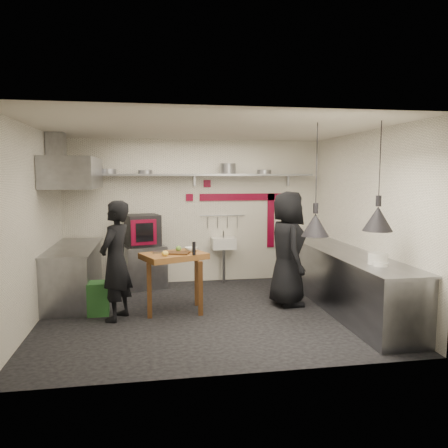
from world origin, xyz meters
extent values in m
plane|color=black|center=(0.00, 0.00, 0.00)|extent=(5.00, 5.00, 0.00)
plane|color=beige|center=(0.00, 0.00, 2.80)|extent=(5.00, 5.00, 0.00)
cube|color=white|center=(0.00, 2.10, 1.40)|extent=(5.00, 0.04, 2.80)
cube|color=white|center=(0.00, -2.10, 1.40)|extent=(5.00, 0.04, 2.80)
cube|color=white|center=(-2.50, 0.00, 1.40)|extent=(0.04, 4.20, 2.80)
cube|color=white|center=(2.50, 0.00, 1.40)|extent=(0.04, 4.20, 2.80)
cube|color=maroon|center=(0.95, 2.08, 1.68)|extent=(1.70, 0.02, 0.14)
cube|color=maroon|center=(1.55, 2.08, 1.20)|extent=(0.14, 0.02, 1.10)
cube|color=maroon|center=(0.25, 2.08, 1.95)|extent=(0.14, 0.02, 0.14)
cube|color=maroon|center=(-0.10, 2.08, 1.68)|extent=(0.14, 0.02, 0.14)
cube|color=slate|center=(0.00, 1.92, 2.12)|extent=(4.60, 0.34, 0.04)
cube|color=slate|center=(-1.90, 2.07, 2.02)|extent=(0.04, 0.06, 0.24)
cube|color=slate|center=(0.00, 2.07, 2.02)|extent=(0.04, 0.06, 0.24)
cube|color=slate|center=(1.90, 2.07, 2.02)|extent=(0.04, 0.06, 0.24)
cylinder|color=slate|center=(-1.62, 1.92, 2.19)|extent=(0.35, 0.35, 0.09)
cylinder|color=slate|center=(-0.94, 1.92, 2.18)|extent=(0.29, 0.29, 0.07)
cylinder|color=slate|center=(0.64, 1.92, 2.24)|extent=(0.38, 0.38, 0.20)
cylinder|color=slate|center=(1.36, 1.92, 2.18)|extent=(0.35, 0.35, 0.08)
cube|color=slate|center=(-1.00, 1.79, 0.40)|extent=(0.88, 0.83, 0.80)
cube|color=black|center=(-1.01, 1.80, 1.09)|extent=(0.71, 0.68, 0.58)
cube|color=maroon|center=(-0.98, 1.46, 1.09)|extent=(0.46, 0.15, 0.46)
cube|color=black|center=(-0.97, 1.45, 1.09)|extent=(0.31, 0.09, 0.34)
cube|color=silver|center=(0.55, 1.92, 0.78)|extent=(0.46, 0.34, 0.22)
cylinder|color=slate|center=(0.55, 1.92, 0.96)|extent=(0.03, 0.03, 0.14)
cylinder|color=slate|center=(0.55, 1.88, 0.34)|extent=(0.06, 0.06, 0.66)
cylinder|color=slate|center=(0.55, 2.06, 1.32)|extent=(0.90, 0.02, 0.02)
cube|color=slate|center=(2.15, 0.00, 0.45)|extent=(0.70, 3.80, 0.90)
cube|color=slate|center=(2.15, 0.00, 0.92)|extent=(0.76, 3.90, 0.03)
cylinder|color=silver|center=(2.12, -1.16, 1.01)|extent=(0.33, 0.33, 0.15)
cylinder|color=silver|center=(2.10, -1.27, 0.96)|extent=(0.20, 0.20, 0.05)
cube|color=slate|center=(-2.15, 1.05, 0.45)|extent=(0.70, 1.90, 0.90)
cube|color=slate|center=(-2.15, 1.05, 0.92)|extent=(0.76, 2.00, 0.03)
cube|color=slate|center=(-2.10, 1.05, 2.15)|extent=(0.78, 1.60, 0.50)
cube|color=slate|center=(-2.35, 1.05, 2.55)|extent=(0.28, 0.28, 0.50)
cube|color=#225924|center=(-1.67, 0.24, 0.25)|extent=(0.33, 0.33, 0.50)
cube|color=#482913|center=(-0.45, 0.13, 0.93)|extent=(0.39, 0.33, 0.02)
cylinder|color=black|center=(-0.22, -0.01, 1.02)|extent=(0.06, 0.06, 0.20)
sphere|color=gold|center=(-0.67, -0.04, 0.96)|extent=(0.09, 0.09, 0.08)
sphere|color=gold|center=(-0.65, -0.03, 0.96)|extent=(0.09, 0.09, 0.08)
sphere|color=#5C882F|center=(-0.44, 0.30, 0.97)|extent=(0.11, 0.11, 0.09)
cube|color=slate|center=(-0.75, 0.26, 0.94)|extent=(0.19, 0.14, 0.03)
imported|color=silver|center=(-0.24, 0.32, 0.95)|extent=(0.25, 0.25, 0.06)
imported|color=black|center=(-1.37, -0.04, 0.88)|extent=(0.64, 0.75, 1.75)
imported|color=black|center=(1.33, 0.27, 0.93)|extent=(0.61, 0.92, 1.86)
camera|label=1|loc=(-0.86, -6.46, 2.11)|focal=35.00mm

